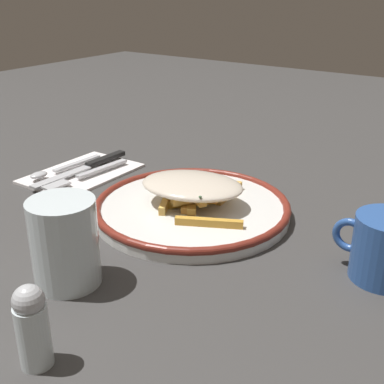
# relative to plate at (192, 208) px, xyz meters

# --- Properties ---
(ground_plane) EXTENTS (2.60, 2.60, 0.00)m
(ground_plane) POSITION_rel_plate_xyz_m (0.00, 0.00, -0.01)
(ground_plane) COLOR #3B3939
(plate) EXTENTS (0.29, 0.29, 0.02)m
(plate) POSITION_rel_plate_xyz_m (0.00, 0.00, 0.00)
(plate) COLOR silver
(plate) RESTS_ON ground_plane
(fries_heap) EXTENTS (0.19, 0.16, 0.04)m
(fries_heap) POSITION_rel_plate_xyz_m (0.00, -0.00, 0.03)
(fries_heap) COLOR gold
(fries_heap) RESTS_ON plate
(napkin) EXTENTS (0.13, 0.19, 0.01)m
(napkin) POSITION_rel_plate_xyz_m (0.25, -0.02, -0.01)
(napkin) COLOR white
(napkin) RESTS_ON ground_plane
(fork) EXTENTS (0.03, 0.18, 0.01)m
(fork) POSITION_rel_plate_xyz_m (0.23, -0.01, -0.00)
(fork) COLOR silver
(fork) RESTS_ON napkin
(knife) EXTENTS (0.02, 0.21, 0.01)m
(knife) POSITION_rel_plate_xyz_m (0.25, -0.04, 0.00)
(knife) COLOR black
(knife) RESTS_ON napkin
(spoon) EXTENTS (0.02, 0.15, 0.01)m
(spoon) POSITION_rel_plate_xyz_m (0.28, 0.01, 0.00)
(spoon) COLOR silver
(spoon) RESTS_ON napkin
(water_glass) EXTENTS (0.08, 0.08, 0.10)m
(water_glass) POSITION_rel_plate_xyz_m (0.01, 0.23, 0.04)
(water_glass) COLOR silver
(water_glass) RESTS_ON ground_plane
(salt_shaker) EXTENTS (0.03, 0.03, 0.08)m
(salt_shaker) POSITION_rel_plate_xyz_m (-0.06, 0.33, 0.03)
(salt_shaker) COLOR silver
(salt_shaker) RESTS_ON ground_plane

